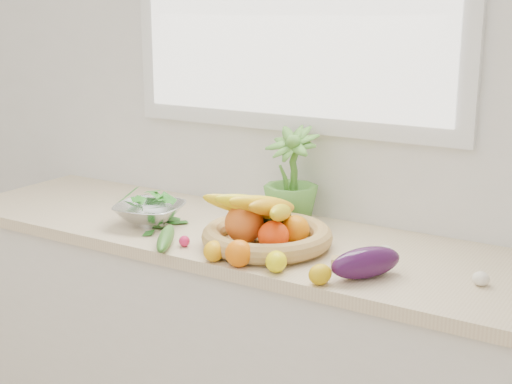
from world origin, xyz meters
The scene contains 18 objects.
back_wall centered at (0.00, 2.25, 1.35)m, with size 4.50×0.02×2.70m, color white.
counter_cabinet centered at (0.00, 1.95, 0.43)m, with size 2.20×0.58×0.86m, color silver.
countertop centered at (0.00, 1.95, 0.88)m, with size 2.24×0.62×0.04m, color beige.
orange_loose centered at (0.15, 1.67, 0.94)m, with size 0.08×0.08×0.08m, color orange.
lemon_a centered at (0.27, 1.69, 0.93)m, with size 0.06×0.08×0.06m, color #FFF10D.
lemon_b centered at (0.41, 1.67, 0.93)m, with size 0.06×0.07×0.06m, color gold.
lemon_c centered at (0.07, 1.67, 0.93)m, with size 0.06×0.08×0.06m, color #FAAD0D.
apple centered at (0.16, 1.87, 0.94)m, with size 0.07×0.07×0.07m, color red.
ginger centered at (0.43, 1.81, 0.92)m, with size 0.10×0.04×0.03m, color tan.
garlic_a centered at (0.78, 1.89, 0.92)m, with size 0.05×0.05×0.04m, color white.
garlic_b centered at (0.48, 1.96, 0.92)m, with size 0.05×0.05×0.04m, color white.
garlic_c centered at (0.48, 1.88, 0.92)m, with size 0.05×0.05×0.05m, color white.
eggplant centered at (0.50, 1.78, 0.94)m, with size 0.08×0.22×0.09m, color #350F39.
cucumber centered at (-0.14, 1.71, 0.92)m, with size 0.05×0.25×0.05m, color #2D5D1B.
radish centered at (-0.09, 1.73, 0.92)m, with size 0.03×0.03×0.03m, color #E41C58.
potted_herb centered at (0.07, 2.13, 1.07)m, with size 0.19×0.19×0.34m, color #519034.
fruit_basket centered at (0.13, 1.86, 0.96)m, with size 0.52×0.52×0.20m.
colander_with_spinach centered at (-0.33, 1.85, 0.96)m, with size 0.28×0.28×0.12m.
Camera 1 is at (1.21, 0.05, 1.62)m, focal length 50.00 mm.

